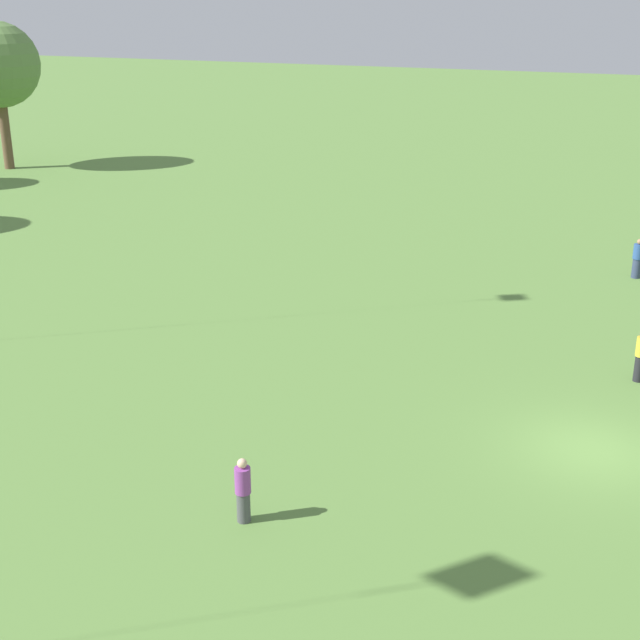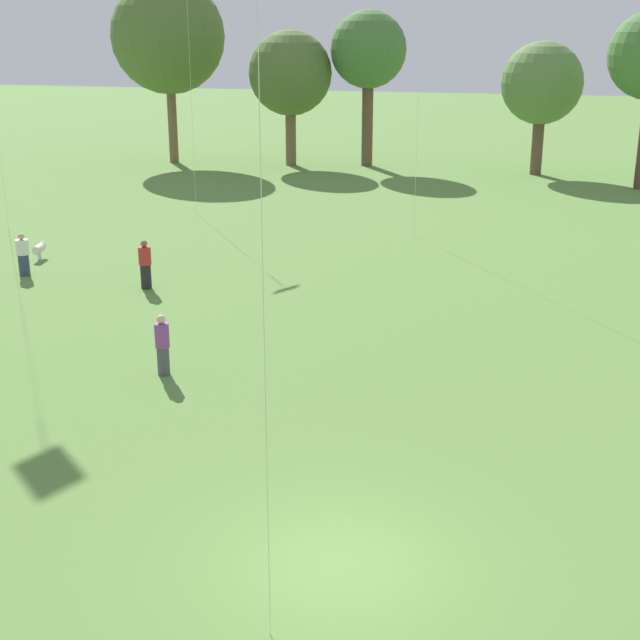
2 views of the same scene
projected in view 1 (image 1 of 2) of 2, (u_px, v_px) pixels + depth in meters
ground_plane at (593, 450)px, 24.67m from camera, size 240.00×240.00×0.00m
person_0 at (243, 490)px, 21.12m from camera, size 0.54×0.54×1.69m
person_6 at (638, 259)px, 39.08m from camera, size 0.59×0.59×1.76m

